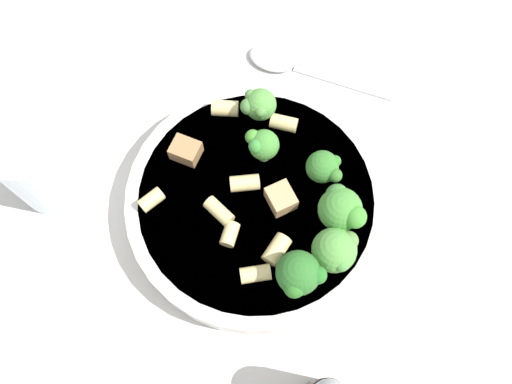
{
  "coord_description": "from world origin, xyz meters",
  "views": [
    {
      "loc": [
        -0.16,
        0.05,
        0.46
      ],
      "look_at": [
        0.0,
        0.0,
        0.04
      ],
      "focal_mm": 35.0,
      "sensor_mm": 36.0,
      "label": 1
    }
  ],
  "objects_px": {
    "broccoli_floret_2": "(262,145)",
    "broccoli_floret_5": "(300,274)",
    "rigatoni_1": "(219,211)",
    "spoon": "(291,64)",
    "rigatoni_2": "(151,200)",
    "rigatoni_5": "(230,234)",
    "rigatoni_4": "(245,183)",
    "drinking_glass": "(41,170)",
    "rigatoni_6": "(279,249)",
    "rigatoni_3": "(284,123)",
    "broccoli_floret_1": "(259,105)",
    "pasta_bowl": "(256,201)",
    "chicken_chunk_0": "(281,198)",
    "broccoli_floret_3": "(335,250)",
    "rigatoni_0": "(255,274)",
    "broccoli_floret_0": "(341,209)",
    "rigatoni_7": "(227,108)",
    "broccoli_floret_4": "(325,171)",
    "chicken_chunk_1": "(186,151)"
  },
  "relations": [
    {
      "from": "broccoli_floret_1",
      "to": "broccoli_floret_4",
      "type": "height_order",
      "value": "broccoli_floret_1"
    },
    {
      "from": "pasta_bowl",
      "to": "chicken_chunk_0",
      "type": "bearing_deg",
      "value": -123.15
    },
    {
      "from": "rigatoni_0",
      "to": "chicken_chunk_0",
      "type": "xyz_separation_m",
      "value": [
        0.06,
        -0.04,
        0.0
      ]
    },
    {
      "from": "rigatoni_6",
      "to": "broccoli_floret_1",
      "type": "bearing_deg",
      "value": -11.36
    },
    {
      "from": "rigatoni_2",
      "to": "rigatoni_5",
      "type": "height_order",
      "value": "same"
    },
    {
      "from": "rigatoni_6",
      "to": "chicken_chunk_1",
      "type": "height_order",
      "value": "same"
    },
    {
      "from": "pasta_bowl",
      "to": "broccoli_floret_4",
      "type": "bearing_deg",
      "value": -94.05
    },
    {
      "from": "broccoli_floret_1",
      "to": "drinking_glass",
      "type": "bearing_deg",
      "value": 87.81
    },
    {
      "from": "broccoli_floret_2",
      "to": "chicken_chunk_1",
      "type": "distance_m",
      "value": 0.07
    },
    {
      "from": "broccoli_floret_0",
      "to": "rigatoni_7",
      "type": "height_order",
      "value": "broccoli_floret_0"
    },
    {
      "from": "rigatoni_4",
      "to": "drinking_glass",
      "type": "height_order",
      "value": "drinking_glass"
    },
    {
      "from": "broccoli_floret_1",
      "to": "rigatoni_4",
      "type": "height_order",
      "value": "broccoli_floret_1"
    },
    {
      "from": "pasta_bowl",
      "to": "rigatoni_6",
      "type": "bearing_deg",
      "value": -177.62
    },
    {
      "from": "broccoli_floret_1",
      "to": "broccoli_floret_5",
      "type": "height_order",
      "value": "broccoli_floret_5"
    },
    {
      "from": "broccoli_floret_2",
      "to": "rigatoni_6",
      "type": "bearing_deg",
      "value": 170.14
    },
    {
      "from": "broccoli_floret_3",
      "to": "rigatoni_5",
      "type": "xyz_separation_m",
      "value": [
        0.05,
        0.08,
        -0.02
      ]
    },
    {
      "from": "broccoli_floret_4",
      "to": "rigatoni_7",
      "type": "xyz_separation_m",
      "value": [
        0.1,
        0.06,
        -0.01
      ]
    },
    {
      "from": "broccoli_floret_2",
      "to": "broccoli_floret_3",
      "type": "relative_size",
      "value": 0.94
    },
    {
      "from": "rigatoni_5",
      "to": "drinking_glass",
      "type": "xyz_separation_m",
      "value": [
        0.12,
        0.15,
        -0.0
      ]
    },
    {
      "from": "rigatoni_6",
      "to": "rigatoni_3",
      "type": "bearing_deg",
      "value": -21.72
    },
    {
      "from": "chicken_chunk_0",
      "to": "broccoli_floret_1",
      "type": "bearing_deg",
      "value": -6.2
    },
    {
      "from": "broccoli_floret_2",
      "to": "broccoli_floret_5",
      "type": "distance_m",
      "value": 0.12
    },
    {
      "from": "rigatoni_1",
      "to": "rigatoni_5",
      "type": "bearing_deg",
      "value": -173.31
    },
    {
      "from": "broccoli_floret_1",
      "to": "drinking_glass",
      "type": "height_order",
      "value": "drinking_glass"
    },
    {
      "from": "rigatoni_3",
      "to": "rigatoni_4",
      "type": "bearing_deg",
      "value": 130.78
    },
    {
      "from": "broccoli_floret_3",
      "to": "rigatoni_3",
      "type": "bearing_deg",
      "value": -1.9
    },
    {
      "from": "broccoli_floret_2",
      "to": "rigatoni_3",
      "type": "relative_size",
      "value": 1.49
    },
    {
      "from": "rigatoni_6",
      "to": "chicken_chunk_0",
      "type": "height_order",
      "value": "chicken_chunk_0"
    },
    {
      "from": "broccoli_floret_0",
      "to": "drinking_glass",
      "type": "height_order",
      "value": "drinking_glass"
    },
    {
      "from": "broccoli_floret_4",
      "to": "rigatoni_2",
      "type": "distance_m",
      "value": 0.16
    },
    {
      "from": "chicken_chunk_0",
      "to": "rigatoni_5",
      "type": "bearing_deg",
      "value": 107.09
    },
    {
      "from": "chicken_chunk_0",
      "to": "broccoli_floret_0",
      "type": "bearing_deg",
      "value": -126.68
    },
    {
      "from": "broccoli_floret_4",
      "to": "rigatoni_5",
      "type": "xyz_separation_m",
      "value": [
        -0.02,
        0.1,
        -0.01
      ]
    },
    {
      "from": "chicken_chunk_0",
      "to": "chicken_chunk_1",
      "type": "distance_m",
      "value": 0.1
    },
    {
      "from": "rigatoni_1",
      "to": "spoon",
      "type": "bearing_deg",
      "value": -39.93
    },
    {
      "from": "rigatoni_0",
      "to": "rigatoni_4",
      "type": "height_order",
      "value": "same"
    },
    {
      "from": "rigatoni_6",
      "to": "pasta_bowl",
      "type": "bearing_deg",
      "value": 2.38
    },
    {
      "from": "broccoli_floret_0",
      "to": "rigatoni_5",
      "type": "relative_size",
      "value": 2.17
    },
    {
      "from": "drinking_glass",
      "to": "rigatoni_4",
      "type": "bearing_deg",
      "value": -112.82
    },
    {
      "from": "broccoli_floret_2",
      "to": "rigatoni_5",
      "type": "xyz_separation_m",
      "value": [
        -0.07,
        0.05,
        -0.02
      ]
    },
    {
      "from": "broccoli_floret_4",
      "to": "rigatoni_0",
      "type": "distance_m",
      "value": 0.11
    },
    {
      "from": "broccoli_floret_1",
      "to": "broccoli_floret_2",
      "type": "height_order",
      "value": "broccoli_floret_2"
    },
    {
      "from": "broccoli_floret_5",
      "to": "rigatoni_6",
      "type": "height_order",
      "value": "broccoli_floret_5"
    },
    {
      "from": "spoon",
      "to": "rigatoni_0",
      "type": "bearing_deg",
      "value": 152.16
    },
    {
      "from": "broccoli_floret_1",
      "to": "chicken_chunk_0",
      "type": "bearing_deg",
      "value": 173.8
    },
    {
      "from": "broccoli_floret_3",
      "to": "broccoli_floret_5",
      "type": "height_order",
      "value": "broccoli_floret_5"
    },
    {
      "from": "broccoli_floret_4",
      "to": "rigatoni_1",
      "type": "bearing_deg",
      "value": 90.66
    },
    {
      "from": "pasta_bowl",
      "to": "rigatoni_5",
      "type": "relative_size",
      "value": 11.62
    },
    {
      "from": "drinking_glass",
      "to": "broccoli_floret_3",
      "type": "bearing_deg",
      "value": -125.62
    },
    {
      "from": "rigatoni_6",
      "to": "drinking_glass",
      "type": "height_order",
      "value": "drinking_glass"
    }
  ]
}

